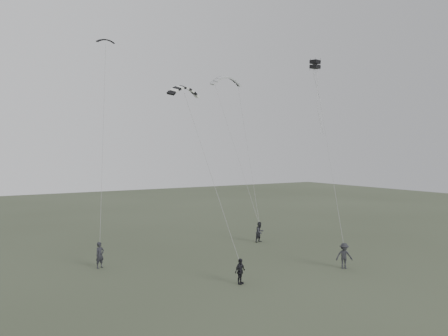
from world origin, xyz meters
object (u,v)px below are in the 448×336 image
flyer_far (344,256)px  flyer_right (260,232)px  kite_dark_small (106,40)px  kite_pale_large (226,77)px  flyer_left (100,255)px  kite_box (315,64)px  flyer_center (240,271)px  kite_striped (184,87)px

flyer_far → flyer_right: bearing=118.9°
flyer_right → flyer_far: 10.86m
kite_dark_small → kite_pale_large: (13.99, 3.54, -1.29)m
flyer_left → kite_box: kite_box is taller
kite_box → flyer_left: bearing=163.0°
flyer_left → kite_box: size_ratio=2.53×
flyer_right → kite_box: 16.36m
flyer_right → kite_pale_large: (0.34, 6.52, 15.56)m
flyer_left → flyer_center: size_ratio=1.15×
flyer_center → kite_box: size_ratio=2.20×
flyer_far → kite_dark_small: 25.54m
flyer_far → kite_dark_small: bearing=164.6°
kite_dark_small → kite_box: bearing=-16.4°
kite_box → flyer_center: bearing=-163.3°
flyer_left → flyer_center: (6.58, -8.67, -0.13)m
kite_striped → kite_box: kite_box is taller
flyer_right → flyer_far: bearing=-103.5°
kite_box → kite_striped: bearing=174.5°
kite_pale_large → kite_box: bearing=-64.4°
flyer_left → kite_striped: 13.73m
kite_pale_large → kite_striped: kite_pale_large is taller
flyer_left → kite_dark_small: kite_dark_small is taller
flyer_right → kite_pale_large: 16.87m
flyer_left → flyer_far: (15.15, -9.53, -0.02)m
flyer_right → kite_dark_small: kite_dark_small is taller
flyer_center → kite_striped: 13.51m
flyer_left → kite_striped: bearing=-54.5°
flyer_far → kite_dark_small: kite_dark_small is taller
flyer_left → flyer_center: 10.89m
flyer_center → flyer_far: flyer_far is taller
kite_dark_small → kite_pale_large: 14.49m
flyer_right → kite_pale_large: kite_pale_large is taller
flyer_center → kite_pale_large: size_ratio=0.48×
flyer_center → kite_dark_small: kite_dark_small is taller
flyer_far → flyer_left: bearing=178.6°
kite_pale_large → flyer_center: bearing=-112.6°
flyer_right → kite_box: (3.72, -3.36, 15.58)m
flyer_right → kite_pale_large: size_ratio=0.56×
flyer_right → flyer_center: 13.41m
kite_box → kite_dark_small: bearing=149.0°
flyer_right → kite_dark_small: 21.89m
flyer_right → kite_box: kite_box is taller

